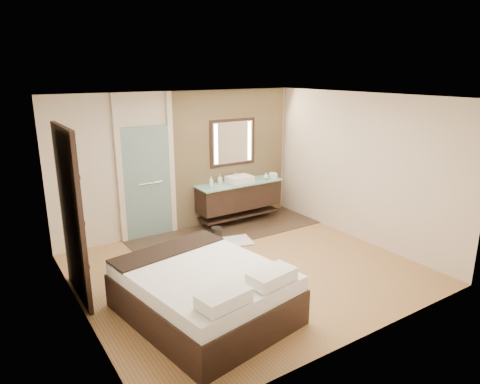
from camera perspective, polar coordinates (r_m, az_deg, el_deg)
floor at (r=6.95m, az=0.90°, el=-10.27°), size 5.00×5.00×0.00m
tile_strip at (r=8.48m, az=-1.79°, el=-5.23°), size 3.80×1.30×0.01m
stone_wall at (r=8.85m, az=-1.15°, el=4.76°), size 2.60×0.08×2.70m
vanity at (r=8.80m, az=-0.12°, el=-0.47°), size 1.85×0.55×0.88m
mirror_unit at (r=8.75m, az=-0.98°, el=6.63°), size 1.06×0.04×0.96m
frosted_door at (r=8.09m, az=-12.31°, el=1.82°), size 1.10×0.12×2.70m
shoji_partition at (r=6.15m, az=-21.52°, el=-2.82°), size 0.06×1.20×2.40m
bed at (r=5.65m, az=-4.82°, el=-13.06°), size 2.01×2.36×0.81m
bath_mat at (r=7.94m, az=-1.07°, el=-6.63°), size 0.82×0.65×0.02m
waste_bin at (r=8.02m, az=-3.15°, el=-5.59°), size 0.24×0.24×0.25m
tissue_box at (r=9.10m, az=4.50°, el=2.23°), size 0.14×0.14×0.10m
soap_bottle_a at (r=8.38m, az=-3.85°, el=1.40°), size 0.10×0.10×0.20m
soap_bottle_b at (r=8.60m, az=-2.70°, el=1.75°), size 0.11×0.12×0.19m
soap_bottle_c at (r=8.94m, az=3.49°, el=2.15°), size 0.14×0.14×0.15m
cup at (r=9.15m, az=4.27°, el=2.30°), size 0.14×0.14×0.10m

